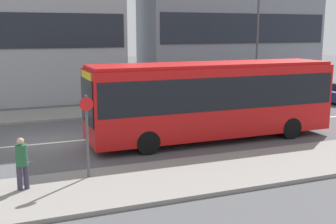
% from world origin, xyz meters
% --- Properties ---
extents(ground_plane, '(120.00, 120.00, 0.00)m').
position_xyz_m(ground_plane, '(0.00, 0.00, 0.00)').
color(ground_plane, '#4F4F51').
extents(sidewalk_near, '(44.00, 3.50, 0.13)m').
position_xyz_m(sidewalk_near, '(0.00, -6.25, 0.07)').
color(sidewalk_near, gray).
rests_on(sidewalk_near, ground_plane).
extents(sidewalk_far, '(44.00, 3.50, 0.13)m').
position_xyz_m(sidewalk_far, '(0.00, 6.25, 0.07)').
color(sidewalk_far, gray).
rests_on(sidewalk_far, ground_plane).
extents(lane_centerline, '(41.80, 0.16, 0.01)m').
position_xyz_m(lane_centerline, '(0.00, 0.00, 0.00)').
color(lane_centerline, silver).
rests_on(lane_centerline, ground_plane).
extents(city_bus, '(11.06, 2.63, 3.43)m').
position_xyz_m(city_bus, '(6.79, -2.00, 1.97)').
color(city_bus, red).
rests_on(city_bus, ground_plane).
extents(parked_car_0, '(4.17, 1.70, 1.37)m').
position_xyz_m(parked_car_0, '(15.37, 3.48, 0.64)').
color(parked_car_0, black).
rests_on(parked_car_0, ground_plane).
extents(pedestrian_near_stop, '(0.35, 0.34, 1.59)m').
position_xyz_m(pedestrian_near_stop, '(-1.40, -5.66, 1.03)').
color(pedestrian_near_stop, '#383347').
rests_on(pedestrian_near_stop, sidewalk_near).
extents(bus_stop_sign, '(0.44, 0.12, 2.68)m').
position_xyz_m(bus_stop_sign, '(0.62, -5.31, 1.70)').
color(bus_stop_sign, '#4C4C51').
rests_on(bus_stop_sign, sidewalk_near).
extents(street_lamp, '(0.36, 0.36, 6.99)m').
position_xyz_m(street_lamp, '(13.98, 5.53, 4.39)').
color(street_lamp, '#4C4C51').
rests_on(street_lamp, sidewalk_far).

